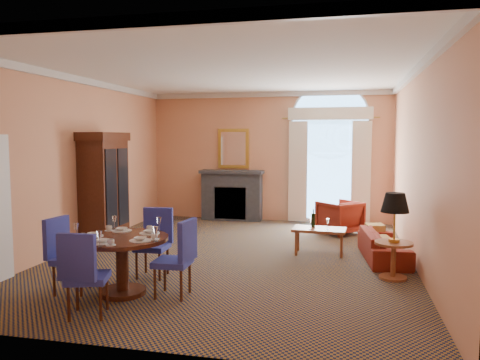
% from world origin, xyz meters
% --- Properties ---
extents(ground, '(7.50, 7.50, 0.00)m').
position_xyz_m(ground, '(0.00, 0.00, 0.00)').
color(ground, '#121A39').
rests_on(ground, ground).
extents(room_envelope, '(6.04, 7.52, 3.45)m').
position_xyz_m(room_envelope, '(-0.03, 0.67, 2.51)').
color(room_envelope, tan).
rests_on(room_envelope, ground).
extents(armoire, '(0.62, 1.11, 2.18)m').
position_xyz_m(armoire, '(-2.72, 0.45, 1.05)').
color(armoire, '#36170C').
rests_on(armoire, ground).
extents(dining_table, '(1.23, 1.23, 0.97)m').
position_xyz_m(dining_table, '(-0.97, -2.27, 0.58)').
color(dining_table, '#36170C').
rests_on(dining_table, ground).
extents(dining_chair_north, '(0.48, 0.49, 1.01)m').
position_xyz_m(dining_chair_north, '(-0.89, -1.35, 0.58)').
color(dining_chair_north, '#272D9B').
rests_on(dining_chair_north, ground).
extents(dining_chair_south, '(0.56, 0.56, 1.01)m').
position_xyz_m(dining_chair_south, '(-1.01, -3.15, 0.58)').
color(dining_chair_south, '#272D9B').
rests_on(dining_chair_south, ground).
extents(dining_chair_east, '(0.49, 0.48, 1.01)m').
position_xyz_m(dining_chair_east, '(-0.20, -2.18, 0.58)').
color(dining_chair_east, '#272D9B').
rests_on(dining_chair_east, ground).
extents(dining_chair_west, '(0.54, 0.54, 1.01)m').
position_xyz_m(dining_chair_west, '(-1.77, -2.35, 0.58)').
color(dining_chair_west, '#272D9B').
rests_on(dining_chair_west, ground).
extents(sofa, '(0.82, 1.71, 0.48)m').
position_xyz_m(sofa, '(2.55, 0.35, 0.24)').
color(sofa, maroon).
rests_on(sofa, ground).
extents(armchair, '(1.10, 1.10, 0.72)m').
position_xyz_m(armchair, '(1.78, 2.39, 0.36)').
color(armchair, maroon).
rests_on(armchair, ground).
extents(coffee_table, '(0.96, 0.58, 0.80)m').
position_xyz_m(coffee_table, '(1.45, 0.48, 0.43)').
color(coffee_table, brown).
rests_on(coffee_table, ground).
extents(side_table, '(0.55, 0.55, 1.25)m').
position_xyz_m(side_table, '(2.60, -0.76, 0.82)').
color(side_table, brown).
rests_on(side_table, ground).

